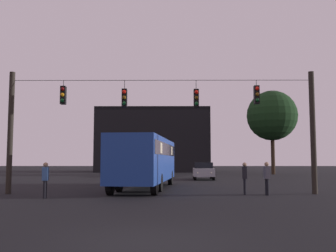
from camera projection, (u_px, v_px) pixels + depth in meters
ground_plane at (165, 181)px, 32.51m from camera, size 168.00×168.00×0.00m
overhead_signal_span at (161, 121)px, 19.94m from camera, size 15.90×0.44×6.31m
city_bus at (146, 158)px, 23.31m from camera, size 3.54×11.19×3.00m
car_near_right at (203, 171)px, 34.48m from camera, size 1.97×4.39×1.52m
car_far_left at (162, 169)px, 40.72m from camera, size 2.21×4.46×1.52m
pedestrian_crossing_left at (267, 176)px, 18.94m from camera, size 0.26×0.37×1.62m
pedestrian_crossing_center at (45, 178)px, 17.43m from camera, size 0.28×0.39×1.61m
pedestrian_crossing_right at (245, 176)px, 19.32m from camera, size 0.31×0.40×1.60m
corner_building at (154, 141)px, 59.82m from camera, size 16.44×11.48×9.34m
tree_left_silhouette at (272, 116)px, 47.29m from camera, size 6.12×6.12×10.24m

